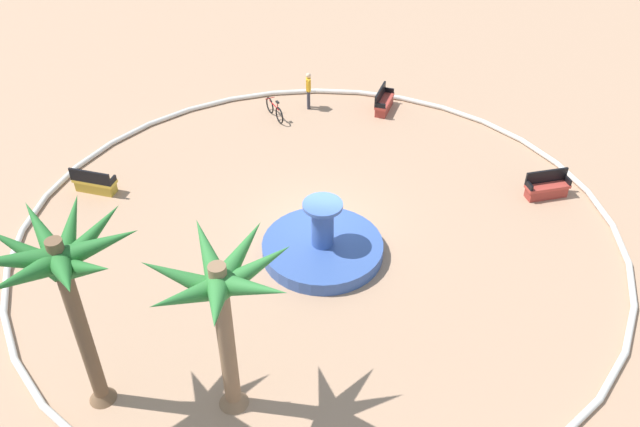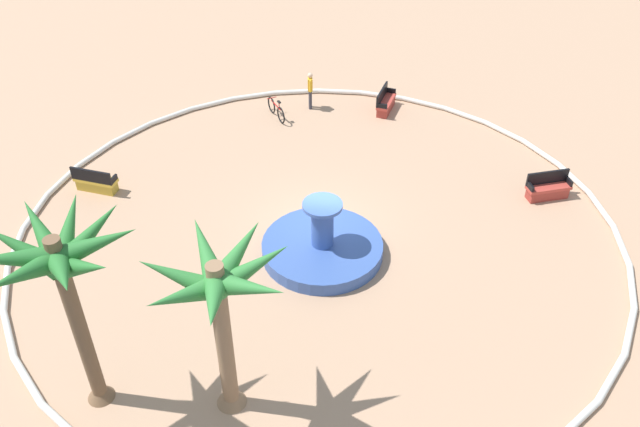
# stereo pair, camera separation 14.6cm
# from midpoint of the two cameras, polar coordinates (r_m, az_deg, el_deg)

# --- Properties ---
(ground_plane) EXTENTS (80.00, 80.00, 0.00)m
(ground_plane) POSITION_cam_midpoint_polar(r_m,az_deg,el_deg) (22.49, 0.10, -1.45)
(ground_plane) COLOR tan
(plaza_curb) EXTENTS (20.19, 20.19, 0.20)m
(plaza_curb) POSITION_cam_midpoint_polar(r_m,az_deg,el_deg) (22.43, 0.10, -1.25)
(plaza_curb) COLOR silver
(plaza_curb) RESTS_ON ground
(fountain) EXTENTS (3.91, 3.91, 2.03)m
(fountain) POSITION_cam_midpoint_polar(r_m,az_deg,el_deg) (21.37, 0.40, -2.88)
(fountain) COLOR #38569E
(fountain) RESTS_ON ground
(palm_tree_near_fountain) EXTENTS (3.55, 3.60, 5.56)m
(palm_tree_near_fountain) POSITION_cam_midpoint_polar(r_m,az_deg,el_deg) (15.45, -21.15, -4.31)
(palm_tree_near_fountain) COLOR brown
(palm_tree_near_fountain) RESTS_ON ground
(palm_tree_by_curb) EXTENTS (3.60, 3.64, 4.97)m
(palm_tree_by_curb) POSITION_cam_midpoint_polar(r_m,az_deg,el_deg) (14.89, -8.36, -6.86)
(palm_tree_by_curb) COLOR #8E6B4C
(palm_tree_by_curb) RESTS_ON ground
(bench_east) EXTENTS (1.64, 0.64, 1.00)m
(bench_east) POSITION_cam_midpoint_polar(r_m,az_deg,el_deg) (25.45, -18.54, 2.54)
(bench_east) COLOR gold
(bench_east) RESTS_ON ground
(bench_west) EXTENTS (0.73, 1.66, 1.00)m
(bench_west) POSITION_cam_midpoint_polar(r_m,az_deg,el_deg) (29.40, 5.78, 9.39)
(bench_west) COLOR #B73D33
(bench_west) RESTS_ON ground
(bench_north) EXTENTS (1.67, 1.10, 1.00)m
(bench_north) POSITION_cam_midpoint_polar(r_m,az_deg,el_deg) (25.18, 19.12, 1.97)
(bench_north) COLOR #B73D33
(bench_north) RESTS_ON ground
(bicycle_red_frame) EXTENTS (1.10, 1.40, 0.94)m
(bicycle_red_frame) POSITION_cam_midpoint_polar(r_m,az_deg,el_deg) (28.75, -3.64, 8.90)
(bicycle_red_frame) COLOR black
(bicycle_red_frame) RESTS_ON ground
(person_cyclist_helmet) EXTENTS (0.28, 0.52, 1.66)m
(person_cyclist_helmet) POSITION_cam_midpoint_polar(r_m,az_deg,el_deg) (29.20, -0.70, 10.67)
(person_cyclist_helmet) COLOR #33333D
(person_cyclist_helmet) RESTS_ON ground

